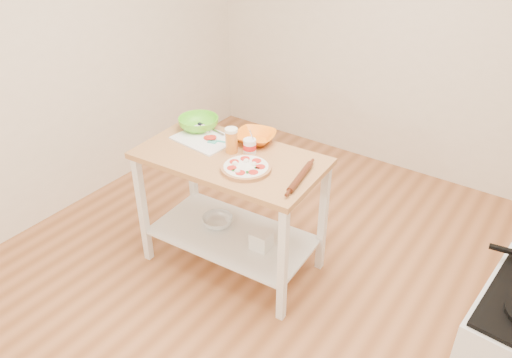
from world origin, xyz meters
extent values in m
cube|color=#B06C40|center=(0.00, 0.00, -0.01)|extent=(4.00, 4.50, 0.02)
cube|color=beige|center=(0.00, 2.26, 1.35)|extent=(4.00, 0.02, 2.70)
cube|color=beige|center=(-2.01, 0.00, 1.35)|extent=(0.02, 4.50, 2.70)
cube|color=#B37E49|center=(-0.39, 0.19, 0.88)|extent=(1.26, 0.74, 0.04)
cube|color=white|center=(-0.39, 0.19, 0.25)|extent=(1.18, 0.68, 0.02)
cube|color=white|center=(-0.93, -0.14, 0.43)|extent=(0.05, 0.05, 0.86)
cube|color=white|center=(-0.97, 0.44, 0.43)|extent=(0.05, 0.05, 0.86)
cube|color=white|center=(0.19, -0.07, 0.43)|extent=(0.05, 0.05, 0.86)
cube|color=white|center=(0.16, 0.51, 0.43)|extent=(0.05, 0.05, 0.86)
cube|color=black|center=(1.30, 0.10, 0.98)|extent=(0.15, 0.05, 0.02)
cylinder|color=tan|center=(-0.20, 0.10, 0.91)|extent=(0.32, 0.32, 0.02)
cylinder|color=tan|center=(-0.20, 0.10, 0.92)|extent=(0.32, 0.32, 0.01)
cylinder|color=white|center=(-0.20, 0.10, 0.92)|extent=(0.28, 0.28, 0.01)
cylinder|color=red|center=(-0.12, 0.14, 0.93)|extent=(0.06, 0.06, 0.01)
cylinder|color=red|center=(-0.18, 0.19, 0.93)|extent=(0.06, 0.06, 0.01)
cylinder|color=red|center=(-0.25, 0.17, 0.93)|extent=(0.06, 0.06, 0.01)
cylinder|color=red|center=(-0.29, 0.10, 0.93)|extent=(0.06, 0.06, 0.01)
cylinder|color=red|center=(-0.25, 0.03, 0.93)|extent=(0.06, 0.06, 0.01)
cylinder|color=red|center=(-0.17, 0.01, 0.93)|extent=(0.06, 0.06, 0.01)
cylinder|color=red|center=(-0.11, 0.06, 0.93)|extent=(0.06, 0.06, 0.01)
sphere|color=white|center=(-0.16, 0.14, 0.93)|extent=(0.04, 0.04, 0.04)
sphere|color=white|center=(-0.23, 0.15, 0.93)|extent=(0.04, 0.04, 0.04)
sphere|color=white|center=(-0.27, 0.08, 0.93)|extent=(0.04, 0.04, 0.04)
sphere|color=white|center=(-0.20, 0.02, 0.93)|extent=(0.04, 0.04, 0.04)
plane|color=#0F5416|center=(-0.13, 0.12, 0.93)|extent=(0.03, 0.03, 0.00)
plane|color=#0F5416|center=(-0.18, 0.16, 0.93)|extent=(0.03, 0.03, 0.00)
plane|color=#0F5416|center=(-0.24, 0.15, 0.93)|extent=(0.04, 0.04, 0.00)
plane|color=#0F5416|center=(-0.28, 0.08, 0.93)|extent=(0.03, 0.03, 0.00)
plane|color=#0F5416|center=(-0.22, 0.02, 0.93)|extent=(0.03, 0.03, 0.00)
plane|color=#0F5416|center=(-0.14, 0.04, 0.93)|extent=(0.04, 0.04, 0.00)
plane|color=#0F5416|center=(-0.12, 0.12, 0.93)|extent=(0.03, 0.03, 0.00)
cube|color=white|center=(-0.67, 0.26, 0.91)|extent=(0.43, 0.34, 0.01)
cube|color=#F4EACC|center=(-0.78, 0.35, 0.92)|extent=(0.03, 0.03, 0.02)
cube|color=#F4EACC|center=(-0.75, 0.34, 0.92)|extent=(0.03, 0.03, 0.02)
cube|color=#F4EACC|center=(-0.71, 0.34, 0.92)|extent=(0.03, 0.03, 0.02)
cube|color=#F4EACC|center=(-0.78, 0.38, 0.92)|extent=(0.03, 0.03, 0.02)
cube|color=#F4EACC|center=(-0.74, 0.38, 0.92)|extent=(0.03, 0.03, 0.02)
cube|color=#F4EACC|center=(-0.71, 0.37, 0.92)|extent=(0.03, 0.03, 0.02)
cylinder|color=red|center=(-0.65, 0.28, 0.92)|extent=(0.07, 0.07, 0.01)
cylinder|color=red|center=(-0.63, 0.28, 0.92)|extent=(0.07, 0.07, 0.01)
cylinder|color=red|center=(-0.62, 0.28, 0.93)|extent=(0.07, 0.07, 0.01)
cube|color=#3DC0A5|center=(-0.59, 0.25, 0.92)|extent=(0.07, 0.05, 0.01)
cylinder|color=#3DC0A5|center=(-0.53, 0.29, 0.92)|extent=(0.10, 0.04, 0.01)
cube|color=silver|center=(-0.67, 0.39, 0.91)|extent=(0.18, 0.06, 0.00)
cube|color=black|center=(-0.80, 0.40, 0.92)|extent=(0.10, 0.04, 0.01)
imported|color=orange|center=(-0.37, 0.44, 0.93)|extent=(0.33, 0.33, 0.07)
imported|color=#5FCF26|center=(-0.81, 0.37, 0.94)|extent=(0.35, 0.35, 0.09)
cylinder|color=orange|center=(-0.41, 0.24, 0.97)|extent=(0.08, 0.08, 0.15)
cylinder|color=white|center=(-0.41, 0.24, 1.06)|extent=(0.08, 0.08, 0.02)
cylinder|color=white|center=(-0.30, 0.29, 0.95)|extent=(0.08, 0.08, 0.10)
cylinder|color=red|center=(-0.30, 0.29, 0.95)|extent=(0.09, 0.09, 0.04)
cylinder|color=silver|center=(-0.28, 0.29, 1.03)|extent=(0.01, 0.05, 0.10)
cylinder|color=#582614|center=(0.14, 0.19, 0.92)|extent=(0.10, 0.34, 0.04)
imported|color=silver|center=(-0.54, 0.21, 0.30)|extent=(0.26, 0.26, 0.07)
cube|color=white|center=(-0.13, 0.18, 0.32)|extent=(0.14, 0.14, 0.13)
camera|label=1|loc=(1.38, -2.03, 2.47)|focal=35.00mm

